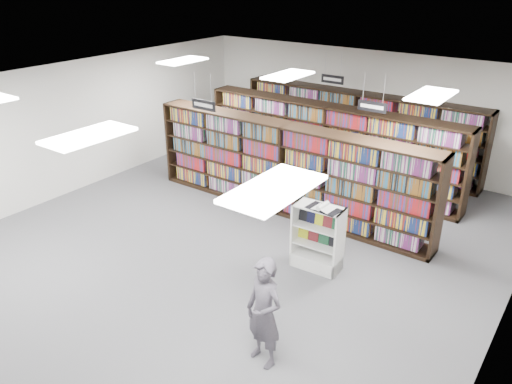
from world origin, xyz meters
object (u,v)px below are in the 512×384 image
Objects in this scene: endcap_display at (318,246)px; shopper at (264,313)px; open_book at (323,207)px; bookshelf_row_near at (286,169)px.

endcap_display is 0.76× the size of shopper.
shopper is (0.61, -2.64, 0.40)m from endcap_display.
open_book is 2.64m from shopper.
open_book is (0.11, -0.09, 0.87)m from endcap_display.
bookshelf_row_near is at bearing 142.58° from open_book.
bookshelf_row_near is 2.59m from open_book.
endcap_display is (1.78, -1.64, -0.60)m from bookshelf_row_near.
open_book is (1.90, -1.73, 0.27)m from bookshelf_row_near.
bookshelf_row_near is 5.43× the size of endcap_display.
open_book is at bearing 112.58° from shopper.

